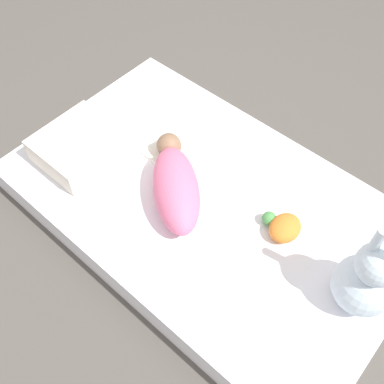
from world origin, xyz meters
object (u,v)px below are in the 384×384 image
swaddled_baby (175,185)px  turtle_plush (283,227)px  bunny_plush (367,280)px  pillow (79,146)px

swaddled_baby → turtle_plush: swaddled_baby is taller
bunny_plush → turtle_plush: (0.34, -0.05, -0.10)m
swaddled_baby → turtle_plush: size_ratio=2.90×
pillow → bunny_plush: bunny_plush is taller
pillow → bunny_plush: bearing=-170.6°
bunny_plush → pillow: bearing=9.4°
swaddled_baby → bunny_plush: (-0.75, -0.09, 0.07)m
pillow → turtle_plush: 0.90m
pillow → turtle_plush: size_ratio=2.13×
bunny_plush → swaddled_baby: bearing=6.8°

